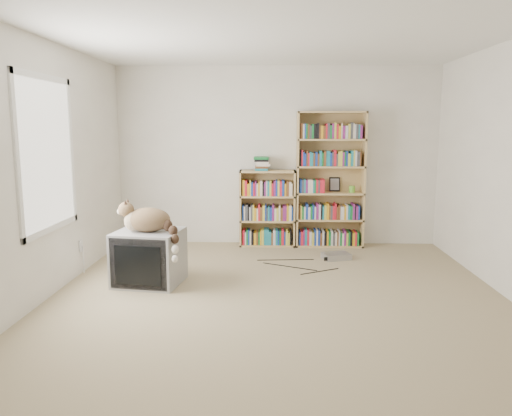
{
  "coord_description": "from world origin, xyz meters",
  "views": [
    {
      "loc": [
        -0.05,
        -4.57,
        1.66
      ],
      "look_at": [
        -0.24,
        1.0,
        0.75
      ],
      "focal_mm": 35.0,
      "sensor_mm": 36.0,
      "label": 1
    }
  ],
  "objects_px": {
    "crt_tv": "(149,257)",
    "dvd_player": "(336,256)",
    "cat": "(152,223)",
    "bookcase_short": "(267,211)",
    "bookcase_tall": "(330,183)"
  },
  "relations": [
    {
      "from": "crt_tv",
      "to": "dvd_player",
      "type": "height_order",
      "value": "crt_tv"
    },
    {
      "from": "cat",
      "to": "bookcase_short",
      "type": "xyz_separation_m",
      "value": [
        1.18,
        1.89,
        -0.18
      ]
    },
    {
      "from": "bookcase_tall",
      "to": "bookcase_short",
      "type": "distance_m",
      "value": 0.95
    },
    {
      "from": "crt_tv",
      "to": "bookcase_short",
      "type": "height_order",
      "value": "bookcase_short"
    },
    {
      "from": "dvd_player",
      "to": "crt_tv",
      "type": "bearing_deg",
      "value": -171.55
    },
    {
      "from": "crt_tv",
      "to": "cat",
      "type": "relative_size",
      "value": 1.06
    },
    {
      "from": "crt_tv",
      "to": "cat",
      "type": "bearing_deg",
      "value": -46.94
    },
    {
      "from": "bookcase_tall",
      "to": "bookcase_short",
      "type": "bearing_deg",
      "value": -179.92
    },
    {
      "from": "bookcase_tall",
      "to": "bookcase_short",
      "type": "relative_size",
      "value": 1.76
    },
    {
      "from": "cat",
      "to": "dvd_player",
      "type": "distance_m",
      "value": 2.45
    },
    {
      "from": "bookcase_tall",
      "to": "dvd_player",
      "type": "distance_m",
      "value": 1.13
    },
    {
      "from": "cat",
      "to": "crt_tv",
      "type": "bearing_deg",
      "value": 122.17
    },
    {
      "from": "dvd_player",
      "to": "cat",
      "type": "bearing_deg",
      "value": -169.09
    },
    {
      "from": "bookcase_short",
      "to": "dvd_player",
      "type": "relative_size",
      "value": 3.23
    },
    {
      "from": "cat",
      "to": "bookcase_tall",
      "type": "relative_size",
      "value": 0.37
    }
  ]
}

